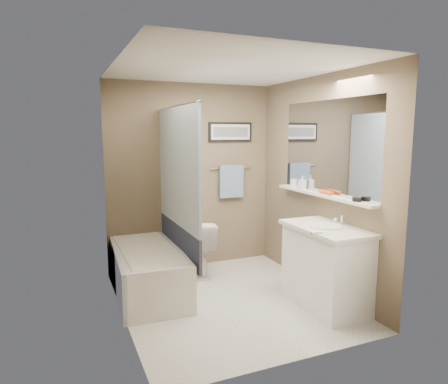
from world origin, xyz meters
name	(u,v)px	position (x,y,z in m)	size (l,w,h in m)	color
ground	(229,300)	(0.00, 0.00, 0.00)	(2.50, 2.50, 0.00)	beige
ceiling	(230,70)	(0.00, 0.00, 2.38)	(2.20, 2.50, 0.04)	white
wall_back	(192,177)	(0.00, 1.23, 1.20)	(2.20, 0.04, 2.40)	brown
wall_front	(296,211)	(0.00, -1.23, 1.20)	(2.20, 0.04, 2.40)	brown
wall_left	(122,196)	(-1.08, 0.00, 1.20)	(0.04, 2.50, 2.40)	brown
wall_right	(317,184)	(1.08, 0.00, 1.20)	(0.04, 2.50, 2.40)	brown
tile_surround	(114,208)	(-1.09, 0.50, 1.00)	(0.02, 1.55, 2.00)	#BEAD8F
curtain_rod	(177,106)	(-0.40, 0.50, 2.05)	(0.02, 0.02, 1.55)	silver
curtain_upper	(178,167)	(-0.40, 0.50, 1.40)	(0.03, 1.45, 1.28)	silver
curtain_lower	(179,240)	(-0.40, 0.50, 0.58)	(0.03, 1.45, 0.36)	#28304B
mirror	(328,147)	(1.09, -0.15, 1.62)	(0.02, 1.60, 1.00)	silver
shelf	(322,195)	(1.04, -0.15, 1.10)	(0.12, 1.60, 0.03)	silver
towel_bar	(231,168)	(0.55, 1.22, 1.30)	(0.02, 0.02, 0.60)	silver
towel	(231,181)	(0.55, 1.20, 1.12)	(0.34, 0.05, 0.44)	#99BFDE
art_frame	(230,132)	(0.55, 1.23, 1.78)	(0.62, 0.03, 0.26)	black
art_mat	(231,132)	(0.55, 1.22, 1.78)	(0.56, 0.00, 0.20)	white
art_image	(231,132)	(0.55, 1.22, 1.78)	(0.50, 0.00, 0.13)	#595959
door	(355,230)	(0.55, -1.24, 1.00)	(0.80, 0.02, 2.00)	silver
door_handle	(317,233)	(0.22, -1.19, 1.00)	(0.02, 0.02, 0.10)	silver
bathtub	(148,271)	(-0.75, 0.56, 0.25)	(0.70, 1.50, 0.50)	silver
tub_rim	(147,249)	(-0.75, 0.56, 0.50)	(0.56, 1.36, 0.02)	white
toilet	(198,247)	(-0.03, 0.92, 0.35)	(0.39, 0.68, 0.70)	white
vanity	(326,269)	(0.85, -0.50, 0.40)	(0.50, 0.90, 0.80)	white
countertop	(326,229)	(0.84, -0.50, 0.82)	(0.54, 0.96, 0.04)	silver
sink_basin	(326,226)	(0.83, -0.50, 0.85)	(0.34, 0.34, 0.01)	silver
faucet_spout	(342,220)	(1.03, -0.50, 0.89)	(0.02, 0.02, 0.10)	silver
faucet_knob	(336,220)	(1.03, -0.40, 0.87)	(0.05, 0.05, 0.05)	white
candle_bowl_near	(357,199)	(1.04, -0.70, 1.14)	(0.09, 0.09, 0.04)	black
hair_brush_front	(326,192)	(1.04, -0.22, 1.14)	(0.04, 0.04, 0.22)	#C04E1B
pink_comb	(314,191)	(1.04, 0.00, 1.12)	(0.03, 0.16, 0.01)	pink
glass_jar	(294,183)	(1.04, 0.41, 1.17)	(0.08, 0.08, 0.10)	silver
soap_bottle	(302,182)	(1.04, 0.23, 1.19)	(0.07, 0.07, 0.16)	#999999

